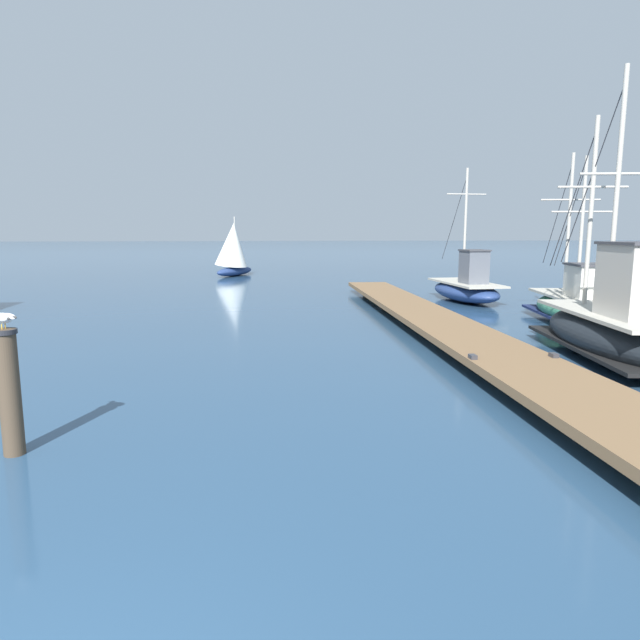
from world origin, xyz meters
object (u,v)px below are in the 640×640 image
fishing_boat_2 (466,287)px  fishing_boat_0 (580,305)px  fishing_boat_4 (615,326)px  perched_seagull (3,317)px  distant_sailboat (233,249)px  mooring_piling (9,390)px

fishing_boat_2 → fishing_boat_0: bearing=-78.7°
fishing_boat_4 → perched_seagull: (-11.05, -3.72, 0.99)m
fishing_boat_4 → distant_sailboat: bearing=108.3°
fishing_boat_4 → distant_sailboat: (-8.61, 26.07, 0.97)m
perched_seagull → mooring_piling: bearing=155.2°
fishing_boat_0 → mooring_piling: size_ratio=3.85×
fishing_boat_0 → distant_sailboat: bearing=117.1°
distant_sailboat → fishing_boat_0: bearing=-62.9°
perched_seagull → fishing_boat_2: bearing=50.0°
fishing_boat_0 → distant_sailboat: size_ratio=1.47×
mooring_piling → distant_sailboat: size_ratio=0.38×
perched_seagull → fishing_boat_4: bearing=18.6°
mooring_piling → perched_seagull: size_ratio=4.50×
fishing_boat_0 → fishing_boat_4: bearing=-115.9°
fishing_boat_0 → fishing_boat_2: (-1.20, 5.99, -0.02)m
fishing_boat_0 → fishing_boat_4: fishing_boat_4 is taller
fishing_boat_0 → fishing_boat_2: 6.11m
fishing_boat_0 → perched_seagull: 15.86m
mooring_piling → fishing_boat_2: bearing=50.0°
distant_sailboat → mooring_piling: bearing=-94.7°
mooring_piling → perched_seagull: perched_seagull is taller
perched_seagull → distant_sailboat: 29.90m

